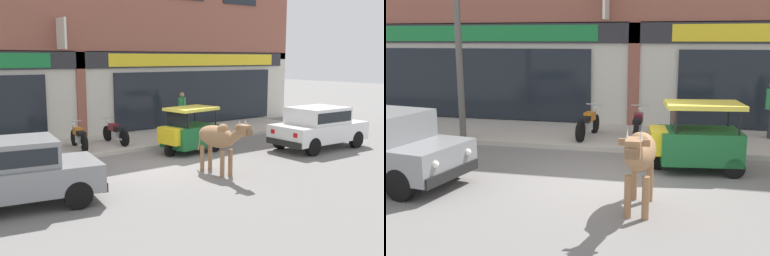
{
  "view_description": "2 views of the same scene",
  "coord_description": "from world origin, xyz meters",
  "views": [
    {
      "loc": [
        -6.9,
        -10.78,
        3.14
      ],
      "look_at": [
        1.96,
        1.0,
        0.83
      ],
      "focal_mm": 42.0,
      "sensor_mm": 36.0,
      "label": 1
    },
    {
      "loc": [
        1.48,
        -8.9,
        2.88
      ],
      "look_at": [
        -0.8,
        1.0,
        0.85
      ],
      "focal_mm": 42.0,
      "sensor_mm": 36.0,
      "label": 2
    }
  ],
  "objects": [
    {
      "name": "car_1",
      "position": [
        5.9,
        -1.09,
        0.81
      ],
      "size": [
        3.65,
        1.7,
        1.46
      ],
      "color": "black",
      "rests_on": "ground"
    },
    {
      "name": "auto_rickshaw",
      "position": [
        1.85,
        1.04,
        0.66
      ],
      "size": [
        2.07,
        1.38,
        1.52
      ],
      "color": "black",
      "rests_on": "ground"
    },
    {
      "name": "sidewalk",
      "position": [
        0.0,
        3.83,
        0.06
      ],
      "size": [
        19.0,
        3.26,
        0.12
      ],
      "primitive_type": "cube",
      "color": "#B7AFA3",
      "rests_on": "ground"
    },
    {
      "name": "motorcycle_1",
      "position": [
        0.36,
        3.4,
        0.51
      ],
      "size": [
        0.52,
        1.81,
        0.88
      ],
      "color": "black",
      "rests_on": "sidewalk"
    },
    {
      "name": "cow",
      "position": [
        0.86,
        -1.65,
        1.01
      ],
      "size": [
        0.53,
        2.15,
        1.61
      ],
      "color": "#936B47",
      "rests_on": "ground"
    },
    {
      "name": "car_0",
      "position": [
        -4.42,
        -1.2,
        0.81
      ],
      "size": [
        3.78,
        2.16,
        1.46
      ],
      "color": "black",
      "rests_on": "ground"
    },
    {
      "name": "ground_plane",
      "position": [
        0.0,
        0.0,
        0.0
      ],
      "size": [
        90.0,
        90.0,
        0.0
      ],
      "primitive_type": "plane",
      "color": "slate"
    },
    {
      "name": "motorcycle_0",
      "position": [
        -1.04,
        3.33,
        0.51
      ],
      "size": [
        0.56,
        1.81,
        0.88
      ],
      "color": "black",
      "rests_on": "sidewalk"
    },
    {
      "name": "pedestrian",
      "position": [
        3.97,
        4.37,
        1.11
      ],
      "size": [
        0.32,
        0.5,
        1.6
      ],
      "color": "#2D2D33",
      "rests_on": "sidewalk"
    },
    {
      "name": "shop_building",
      "position": [
        -0.0,
        5.72,
        4.93
      ],
      "size": [
        23.0,
        1.4,
        10.24
      ],
      "color": "#8E5142",
      "rests_on": "ground"
    }
  ]
}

